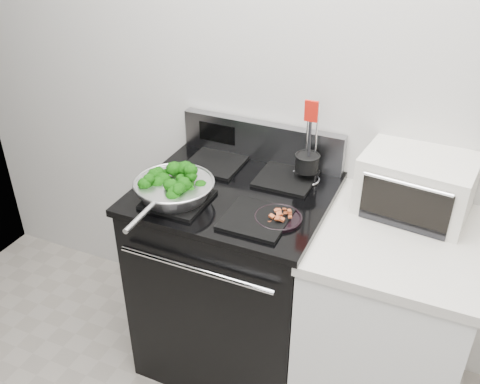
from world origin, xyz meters
The scene contains 8 objects.
back_wall centered at (0.00, 1.75, 1.35)m, with size 4.00×0.02×2.70m, color beige.
gas_range centered at (-0.30, 1.41, 0.49)m, with size 0.79×0.69×1.13m.
counter centered at (0.39, 1.41, 0.46)m, with size 0.62×0.68×0.92m.
skillet centered at (-0.49, 1.24, 1.00)m, with size 0.33×0.52×0.07m.
broccoli_pile centered at (-0.49, 1.25, 1.02)m, with size 0.26×0.26×0.09m, color black, non-canonical shape.
bacon_plate centered at (-0.06, 1.28, 0.97)m, with size 0.18×0.18×0.04m.
utensil_holder centered at (-0.05, 1.61, 1.02)m, with size 0.12×0.12×0.37m.
toaster_oven centered at (0.39, 1.61, 1.04)m, with size 0.45×0.36×0.24m.
Camera 1 is at (0.50, -0.32, 2.10)m, focal length 40.00 mm.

